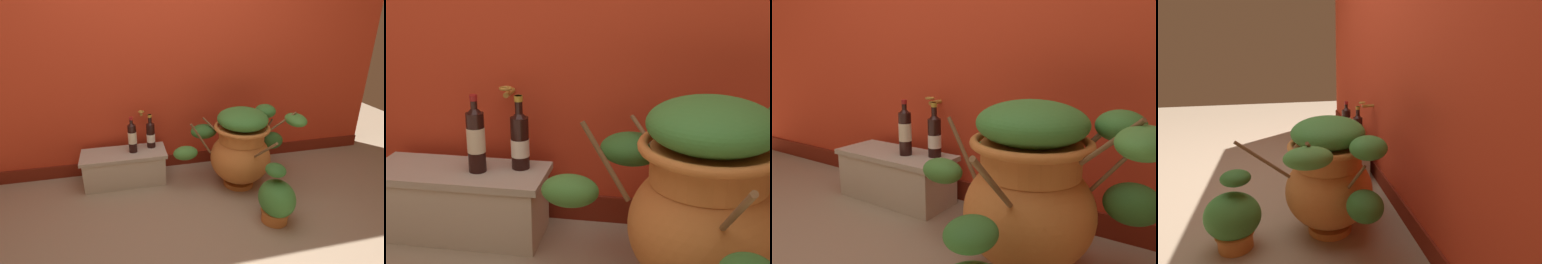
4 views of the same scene
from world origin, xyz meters
The scene contains 7 objects.
ground_plane centered at (0.00, 0.00, 0.00)m, with size 7.00×7.00×0.00m, color gray.
back_wall centered at (0.00, 1.20, 1.29)m, with size 4.40×0.33×2.60m.
terracotta_urn centered at (0.60, 0.61, 0.38)m, with size 1.07×0.93×0.72m.
stone_ledge centered at (-0.40, 0.89, 0.16)m, with size 0.75×0.31×0.30m.
wine_bottle_left centered at (-0.15, 0.95, 0.43)m, with size 0.08×0.08×0.32m.
wine_bottle_middle centered at (-0.32, 0.88, 0.45)m, with size 0.08×0.08×0.33m.
potted_shrub centered at (0.67, 0.05, 0.18)m, with size 0.26×0.31×0.34m.
Camera 4 is at (2.37, 0.38, 1.16)m, focal length 30.61 mm.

